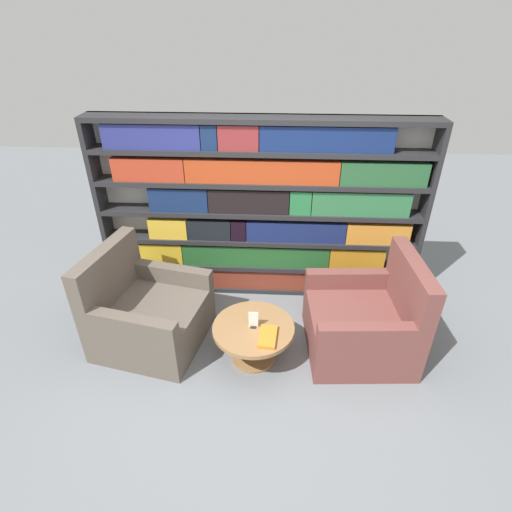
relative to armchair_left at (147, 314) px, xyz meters
name	(u,v)px	position (x,y,z in m)	size (l,w,h in m)	color
ground_plane	(251,383)	(1.05, -0.53, -0.31)	(14.00, 14.00, 0.00)	slate
bookshelf	(262,212)	(1.08, 0.96, 0.67)	(3.48, 0.30, 1.98)	silver
armchair_left	(147,314)	(0.00, 0.00, 0.00)	(1.12, 1.11, 0.98)	brown
armchair_right	(365,322)	(2.10, -0.01, 0.00)	(1.01, 0.99, 0.98)	brown
coffee_table	(253,336)	(1.05, -0.21, -0.03)	(0.75, 0.75, 0.39)	olive
table_sign	(253,321)	(1.05, -0.21, 0.15)	(0.09, 0.06, 0.16)	black
stray_book	(268,337)	(1.19, -0.36, 0.09)	(0.17, 0.29, 0.03)	orange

